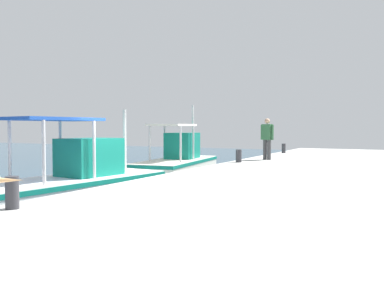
% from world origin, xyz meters
% --- Properties ---
extents(quay_pier, '(36.00, 10.00, 0.80)m').
position_xyz_m(quay_pier, '(0.00, -5.00, 0.40)').
color(quay_pier, '#B2B2AD').
rests_on(quay_pier, ground).
extents(fishing_boat_second, '(5.93, 2.70, 2.70)m').
position_xyz_m(fishing_boat_second, '(-0.71, 1.86, 0.62)').
color(fishing_boat_second, white).
rests_on(fishing_boat_second, ground).
extents(fishing_boat_third, '(5.55, 2.61, 3.16)m').
position_xyz_m(fishing_boat_third, '(5.66, 2.22, 0.64)').
color(fishing_boat_third, silver).
rests_on(fishing_boat_third, ground).
extents(fisherman_standing, '(0.35, 0.60, 1.72)m').
position_xyz_m(fisherman_standing, '(7.51, -1.03, 1.75)').
color(fisherman_standing, '#3F3F42').
rests_on(fisherman_standing, quay_pier).
extents(mooring_bollard_second, '(0.22, 0.22, 0.54)m').
position_xyz_m(mooring_bollard_second, '(-4.46, -0.45, 1.07)').
color(mooring_bollard_second, '#333338').
rests_on(mooring_bollard_second, quay_pier).
extents(mooring_bollard_third, '(0.23, 0.23, 0.50)m').
position_xyz_m(mooring_bollard_third, '(5.75, -0.45, 1.05)').
color(mooring_bollard_third, '#333338').
rests_on(mooring_bollard_third, quay_pier).
extents(mooring_bollard_fourth, '(0.20, 0.20, 0.50)m').
position_xyz_m(mooring_bollard_fourth, '(12.28, -0.45, 1.05)').
color(mooring_bollard_fourth, '#333338').
rests_on(mooring_bollard_fourth, quay_pier).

